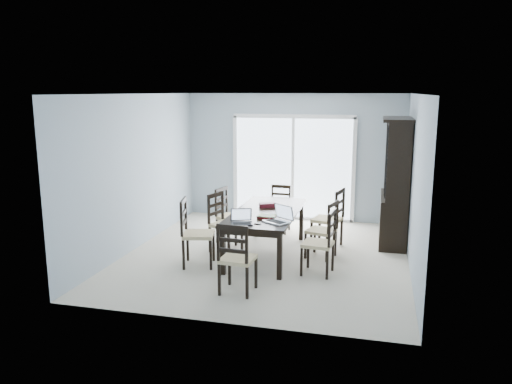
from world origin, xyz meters
TOP-DOWN VIEW (x-y plane):
  - floor at (0.00, 0.00)m, footprint 5.00×5.00m
  - ceiling at (0.00, 0.00)m, footprint 5.00×5.00m
  - back_wall at (0.00, 2.50)m, footprint 4.50×0.02m
  - wall_left at (-2.25, 0.00)m, footprint 0.02×5.00m
  - wall_right at (2.25, 0.00)m, footprint 0.02×5.00m
  - balcony at (0.00, 3.50)m, footprint 4.50×2.00m
  - railing at (0.00, 4.50)m, footprint 4.50×0.06m
  - dining_table at (0.00, 0.00)m, footprint 1.00×2.20m
  - china_hutch at (2.02, 1.25)m, footprint 0.50×1.38m
  - sliding_door at (0.00, 2.48)m, footprint 2.52×0.05m
  - chair_left_near at (-1.00, -0.73)m, footprint 0.56×0.55m
  - chair_left_mid at (-0.80, 0.08)m, footprint 0.55×0.54m
  - chair_left_far at (-0.87, 0.63)m, footprint 0.51×0.50m
  - chair_right_near at (1.01, -0.64)m, footprint 0.48×0.47m
  - chair_right_mid at (0.96, 0.09)m, footprint 0.52×0.51m
  - chair_right_far at (1.01, 0.67)m, footprint 0.55×0.54m
  - chair_end_near at (-0.04, -1.67)m, footprint 0.45×0.46m
  - chair_end_far at (-0.08, 1.51)m, footprint 0.40×0.41m
  - laptop_dark at (-0.16, -0.89)m, footprint 0.37×0.31m
  - laptop_silver at (0.31, -0.68)m, footprint 0.45×0.42m
  - book_stack at (0.10, -0.45)m, footprint 0.28×0.21m
  - cell_phone at (0.06, -0.83)m, footprint 0.10×0.05m
  - game_box at (-0.04, 0.26)m, footprint 0.30×0.23m
  - hot_tub at (-0.25, 3.60)m, footprint 2.08×1.94m

SIDE VIEW (x-z plane):
  - balcony at x=0.00m, z-range -0.10..0.00m
  - floor at x=0.00m, z-range 0.00..0.00m
  - hot_tub at x=-0.25m, z-range 0.00..0.91m
  - chair_end_far at x=-0.08m, z-range 0.03..1.05m
  - railing at x=0.00m, z-range 0.00..1.10m
  - chair_right_mid at x=0.96m, z-range 0.03..1.11m
  - chair_left_far at x=-0.87m, z-range 0.03..1.14m
  - chair_right_near at x=1.01m, z-range 0.03..1.15m
  - chair_left_mid at x=-0.80m, z-range 0.03..1.16m
  - chair_end_near at x=-0.04m, z-range 0.03..1.16m
  - chair_right_far at x=1.01m, z-range 0.03..1.23m
  - chair_left_near at x=-1.00m, z-range 0.04..1.24m
  - dining_table at x=0.00m, z-range 0.30..1.05m
  - cell_phone at x=0.06m, z-range 0.75..0.76m
  - book_stack at x=0.10m, z-range 0.75..0.79m
  - game_box at x=-0.04m, z-range 0.75..0.82m
  - laptop_dark at x=-0.16m, z-range 0.70..0.91m
  - laptop_silver at x=0.31m, z-range 0.69..0.94m
  - china_hutch at x=2.02m, z-range -0.03..2.17m
  - sliding_door at x=0.00m, z-range 0.00..2.18m
  - back_wall at x=0.00m, z-range 0.00..2.60m
  - wall_left at x=-2.25m, z-range 0.00..2.60m
  - wall_right at x=2.25m, z-range 0.00..2.60m
  - ceiling at x=0.00m, z-range 2.60..2.60m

